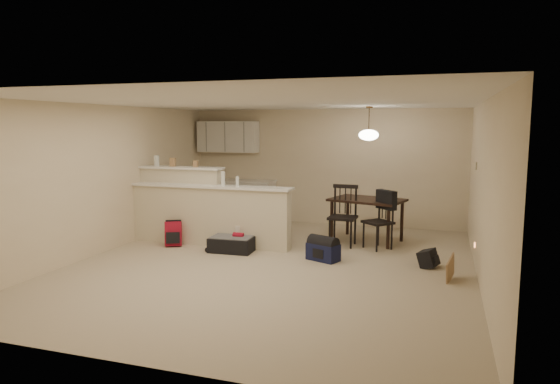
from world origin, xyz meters
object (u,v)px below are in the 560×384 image
at_px(black_daypack, 428,259).
at_px(dining_chair_near, 343,216).
at_px(suitcase, 232,244).
at_px(dining_chair_far, 378,221).
at_px(navy_duffel, 323,252).
at_px(dining_table, 367,204).
at_px(pendant_lamp, 369,135).
at_px(red_backpack, 173,234).

bearing_deg(black_daypack, dining_chair_near, 75.46).
bearing_deg(dining_chair_near, suitcase, -147.50).
relative_size(dining_chair_far, navy_duffel, 1.99).
xyz_separation_m(dining_chair_near, black_daypack, (1.52, -0.97, -0.41)).
height_order(dining_table, black_daypack, dining_table).
relative_size(dining_chair_far, suitcase, 1.37).
height_order(dining_chair_near, black_daypack, dining_chair_near).
distance_m(suitcase, navy_duffel, 1.62).
bearing_deg(pendant_lamp, dining_chair_far, -62.22).
xyz_separation_m(dining_table, dining_chair_near, (-0.36, -0.47, -0.16)).
xyz_separation_m(dining_table, red_backpack, (-3.25, -1.44, -0.49)).
height_order(pendant_lamp, red_backpack, pendant_lamp).
xyz_separation_m(pendant_lamp, navy_duffel, (-0.46, -1.56, -1.85)).
xyz_separation_m(dining_chair_far, suitcase, (-2.35, -0.98, -0.38)).
distance_m(dining_chair_near, suitcase, 2.05).
bearing_deg(dining_chair_far, dining_chair_near, -141.24).
bearing_deg(suitcase, dining_chair_far, 20.05).
distance_m(pendant_lamp, dining_chair_near, 1.56).
height_order(suitcase, black_daypack, black_daypack).
distance_m(navy_duffel, black_daypack, 1.62).
distance_m(dining_chair_near, dining_chair_far, 0.63).
bearing_deg(pendant_lamp, red_backpack, -156.07).
relative_size(dining_table, dining_chair_far, 1.46).
distance_m(dining_chair_far, suitcase, 2.58).
bearing_deg(navy_duffel, black_daypack, 26.53).
distance_m(dining_chair_near, red_backpack, 3.06).
height_order(dining_chair_near, red_backpack, dining_chair_near).
xyz_separation_m(navy_duffel, black_daypack, (1.62, 0.12, -0.01)).
xyz_separation_m(dining_table, suitcase, (-2.08, -1.49, -0.58)).
distance_m(dining_chair_near, black_daypack, 1.85).
distance_m(dining_table, suitcase, 2.63).
relative_size(suitcase, navy_duffel, 1.45).
bearing_deg(dining_chair_far, red_backpack, -122.90).
bearing_deg(red_backpack, dining_table, -2.01).
bearing_deg(red_backpack, suitcase, -28.37).
distance_m(dining_chair_far, navy_duffel, 1.33).
relative_size(navy_duffel, black_daypack, 1.69).
xyz_separation_m(pendant_lamp, dining_chair_far, (0.27, -0.51, -1.49)).
bearing_deg(navy_duffel, red_backpack, -160.16).
bearing_deg(suitcase, dining_chair_near, 28.06).
bearing_deg(red_backpack, dining_chair_near, -7.36).
bearing_deg(dining_table, pendant_lamp, -164.75).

